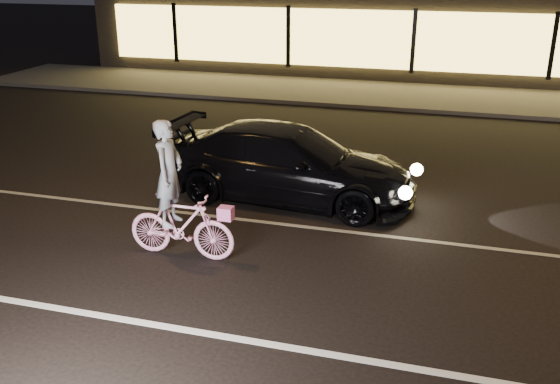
% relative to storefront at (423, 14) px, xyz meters
% --- Properties ---
extents(ground, '(90.00, 90.00, 0.00)m').
position_rel_storefront_xyz_m(ground, '(0.00, -18.97, -2.15)').
color(ground, black).
rests_on(ground, ground).
extents(lane_stripe_near, '(60.00, 0.12, 0.01)m').
position_rel_storefront_xyz_m(lane_stripe_near, '(0.00, -20.47, -2.14)').
color(lane_stripe_near, silver).
rests_on(lane_stripe_near, ground).
extents(lane_stripe_far, '(60.00, 0.10, 0.01)m').
position_rel_storefront_xyz_m(lane_stripe_far, '(0.00, -16.97, -2.14)').
color(lane_stripe_far, gray).
rests_on(lane_stripe_far, ground).
extents(sidewalk, '(30.00, 4.00, 0.12)m').
position_rel_storefront_xyz_m(sidewalk, '(0.00, -5.97, -2.09)').
color(sidewalk, '#383533').
rests_on(sidewalk, ground).
extents(storefront, '(25.40, 8.42, 4.20)m').
position_rel_storefront_xyz_m(storefront, '(0.00, 0.00, 0.00)').
color(storefront, black).
rests_on(storefront, ground).
extents(cyclist, '(1.73, 0.60, 2.18)m').
position_rel_storefront_xyz_m(cyclist, '(-2.29, -18.57, -1.37)').
color(cyclist, '#FF4A9D').
rests_on(cyclist, ground).
extents(sedan, '(4.99, 2.30, 1.41)m').
position_rel_storefront_xyz_m(sedan, '(-1.32, -15.73, -1.44)').
color(sedan, black).
rests_on(sedan, ground).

